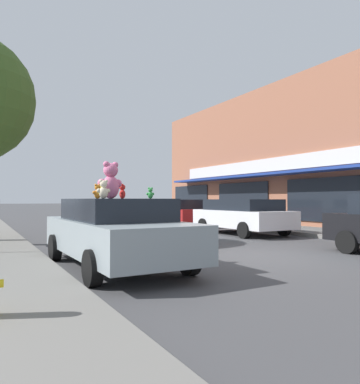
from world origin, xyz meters
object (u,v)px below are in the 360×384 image
object	(u,v)px
parked_car_far_center	(242,215)
teddy_bear_giant	(111,181)
teddy_bear_green	(150,193)
teddy_bear_red	(122,192)
parked_car_far_right	(179,211)
teddy_bear_orange	(97,192)
teddy_bear_yellow	(103,192)
teddy_bear_cream	(104,189)
plush_art_car	(115,231)

from	to	relation	value
parked_car_far_center	teddy_bear_giant	bearing A→B (deg)	-148.24
teddy_bear_giant	teddy_bear_green	size ratio (longest dim) A/B	3.61
teddy_bear_red	parked_car_far_right	size ratio (longest dim) A/B	0.08
teddy_bear_giant	teddy_bear_red	size ratio (longest dim) A/B	2.30
teddy_bear_red	parked_car_far_center	xyz separation A→B (m)	(6.49, 3.81, -0.81)
teddy_bear_orange	parked_car_far_center	world-z (taller)	teddy_bear_orange
teddy_bear_giant	teddy_bear_orange	world-z (taller)	teddy_bear_giant
teddy_bear_red	parked_car_far_right	distance (m)	11.26
teddy_bear_yellow	parked_car_far_right	size ratio (longest dim) A/B	0.06
teddy_bear_red	parked_car_far_center	world-z (taller)	teddy_bear_red
teddy_bear_yellow	parked_car_far_center	world-z (taller)	teddy_bear_yellow
parked_car_far_center	teddy_bear_green	bearing A→B (deg)	-140.20
teddy_bear_cream	teddy_bear_orange	distance (m)	1.31
plush_art_car	teddy_bear_giant	size ratio (longest dim) A/B	5.91
teddy_bear_cream	parked_car_far_right	world-z (taller)	teddy_bear_cream
parked_car_far_right	teddy_bear_green	bearing A→B (deg)	-121.08
plush_art_car	teddy_bear_orange	distance (m)	0.90
teddy_bear_yellow	parked_car_far_center	xyz separation A→B (m)	(7.49, 5.56, -0.76)
teddy_bear_giant	teddy_bear_cream	bearing A→B (deg)	53.24
teddy_bear_orange	teddy_bear_red	world-z (taller)	teddy_bear_red
teddy_bear_yellow	teddy_bear_red	xyz separation A→B (m)	(1.00, 1.75, 0.05)
teddy_bear_red	teddy_bear_green	xyz separation A→B (m)	(-0.00, -1.60, -0.06)
teddy_bear_green	parked_car_far_center	bearing A→B (deg)	-133.16
parked_car_far_center	parked_car_far_right	world-z (taller)	parked_car_far_center
plush_art_car	teddy_bear_green	bearing A→B (deg)	-60.92
teddy_bear_yellow	teddy_bear_green	xyz separation A→B (m)	(1.00, 0.15, -0.01)
parked_car_far_center	plush_art_car	bearing A→B (deg)	-146.30
teddy_bear_giant	teddy_bear_orange	distance (m)	0.44
teddy_bear_red	parked_car_far_right	bearing A→B (deg)	166.24
plush_art_car	teddy_bear_yellow	bearing A→B (deg)	-121.56
teddy_bear_orange	teddy_bear_yellow	bearing A→B (deg)	58.02
parked_car_far_center	parked_car_far_right	xyz separation A→B (m)	(0.00, 5.36, -0.01)
teddy_bear_cream	teddy_bear_yellow	size ratio (longest dim) A/B	1.38
teddy_bear_cream	teddy_bear_giant	bearing A→B (deg)	-106.85
parked_car_far_right	teddy_bear_giant	bearing A→B (deg)	-125.69
teddy_bear_orange	teddy_bear_green	size ratio (longest dim) A/B	1.38
teddy_bear_giant	parked_car_far_right	world-z (taller)	teddy_bear_giant
teddy_bear_red	teddy_bear_orange	bearing A→B (deg)	-28.97
plush_art_car	parked_car_far_right	size ratio (longest dim) A/B	1.11
teddy_bear_giant	teddy_bear_green	xyz separation A→B (m)	(0.44, -1.12, -0.28)
plush_art_car	teddy_bear_cream	bearing A→B (deg)	-119.26
teddy_bear_yellow	parked_car_far_right	world-z (taller)	teddy_bear_yellow
teddy_bear_giant	parked_car_far_right	size ratio (longest dim) A/B	0.19
parked_car_far_center	parked_car_far_right	distance (m)	5.36
teddy_bear_cream	teddy_bear_yellow	distance (m)	0.18
teddy_bear_yellow	teddy_bear_red	size ratio (longest dim) A/B	0.69
teddy_bear_cream	teddy_bear_orange	size ratio (longest dim) A/B	1.08
teddy_bear_giant	teddy_bear_cream	xyz separation A→B (m)	(-0.60, -1.44, -0.23)
plush_art_car	teddy_bear_green	xyz separation A→B (m)	(0.45, -0.78, 0.77)
teddy_bear_orange	teddy_bear_green	xyz separation A→B (m)	(0.78, -0.96, -0.04)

